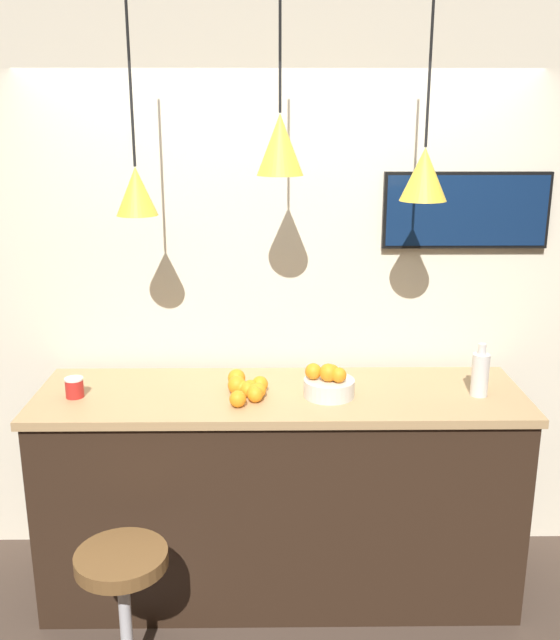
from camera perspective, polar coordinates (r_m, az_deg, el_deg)
back_wall at (r=3.64m, az=-0.08°, el=2.76°), size 8.00×0.06×2.90m
service_counter at (r=3.56m, az=0.00°, el=-13.60°), size 2.27×0.67×1.04m
bar_stool at (r=3.11m, az=-12.37°, el=-20.81°), size 0.39×0.39×0.64m
fruit_bowl at (r=3.27m, az=3.93°, el=-5.03°), size 0.23×0.23×0.16m
orange_pile at (r=3.29m, az=-2.74°, el=-5.42°), size 0.19×0.33×0.09m
juice_bottle at (r=3.39m, az=15.72°, el=-4.15°), size 0.08×0.08×0.25m
spread_jar at (r=3.40m, az=-16.12°, el=-5.21°), size 0.08×0.08×0.09m
pendant_lamp_left at (r=3.14m, az=-11.43°, el=10.18°), size 0.18×0.18×0.93m
pendant_lamp_middle at (r=3.08m, az=0.01°, el=13.90°), size 0.20×0.20×0.76m
pendant_lamp_right at (r=3.15m, az=11.46°, el=11.42°), size 0.20×0.20×0.87m
mounted_tv at (r=3.65m, az=14.68°, el=8.48°), size 0.82×0.04×0.37m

